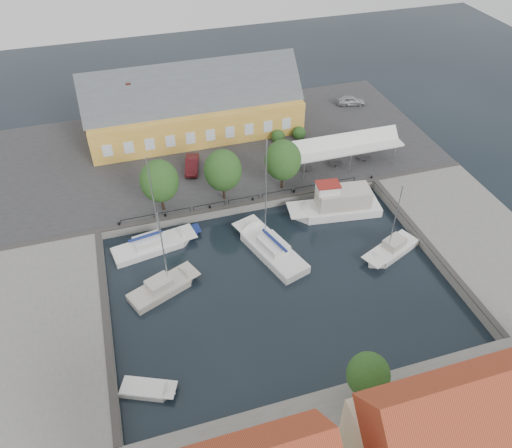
{
  "coord_description": "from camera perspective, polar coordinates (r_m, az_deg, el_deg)",
  "views": [
    {
      "loc": [
        -11.75,
        -32.7,
        35.95
      ],
      "look_at": [
        0.0,
        6.0,
        1.5
      ],
      "focal_mm": 35.0,
      "sensor_mm": 36.0,
      "label": 1
    }
  ],
  "objects": [
    {
      "name": "trawler",
      "position": [
        57.1,
        9.33,
        2.08
      ],
      "size": [
        10.92,
        4.48,
        5.0
      ],
      "color": "white",
      "rests_on": "ground"
    },
    {
      "name": "east_boat_b",
      "position": [
        53.73,
        15.19,
        -2.95
      ],
      "size": [
        7.1,
        4.72,
        9.57
      ],
      "color": "white",
      "rests_on": "ground"
    },
    {
      "name": "car_red",
      "position": [
        62.32,
        -7.32,
        6.75
      ],
      "size": [
        2.6,
        4.64,
        1.45
      ],
      "primitive_type": "imported",
      "rotation": [
        0.0,
        0.0,
        -0.26
      ],
      "color": "#581419",
      "rests_on": "north_quay"
    },
    {
      "name": "warehouse",
      "position": [
        69.32,
        -7.64,
        13.02
      ],
      "size": [
        28.56,
        14.0,
        9.55
      ],
      "color": "gold",
      "rests_on": "north_quay"
    },
    {
      "name": "west_quay",
      "position": [
        48.0,
        -23.49,
        -11.87
      ],
      "size": [
        12.0,
        24.0,
        1.0
      ],
      "primitive_type": "cube",
      "color": "slate",
      "rests_on": "ground"
    },
    {
      "name": "west_boat_a",
      "position": [
        53.39,
        -11.74,
        -2.56
      ],
      "size": [
        9.14,
        4.01,
        11.72
      ],
      "color": "white",
      "rests_on": "ground"
    },
    {
      "name": "quay_edge_fittings",
      "position": [
        52.52,
        0.42,
        -1.21
      ],
      "size": [
        56.0,
        24.72,
        0.4
      ],
      "color": "#383533",
      "rests_on": "north_quay"
    },
    {
      "name": "ground",
      "position": [
        50.0,
        2.01,
        -5.58
      ],
      "size": [
        140.0,
        140.0,
        0.0
      ],
      "primitive_type": "plane",
      "color": "black",
      "rests_on": "ground"
    },
    {
      "name": "west_boat_b",
      "position": [
        48.96,
        -10.61,
        -7.31
      ],
      "size": [
        7.37,
        4.99,
        9.85
      ],
      "color": "#BBB4A8",
      "rests_on": "ground"
    },
    {
      "name": "north_quay",
      "position": [
        67.06,
        -4.27,
        8.39
      ],
      "size": [
        56.0,
        26.0,
        1.0
      ],
      "primitive_type": "cube",
      "color": "#2D2D30",
      "rests_on": "ground"
    },
    {
      "name": "center_sailboat",
      "position": [
        51.81,
        1.7,
        -2.98
      ],
      "size": [
        5.86,
        10.32,
        13.6
      ],
      "color": "white",
      "rests_on": "ground"
    },
    {
      "name": "quay_trees",
      "position": [
        55.3,
        -3.81,
        6.14
      ],
      "size": [
        18.2,
        4.2,
        6.3
      ],
      "color": "black",
      "rests_on": "north_quay"
    },
    {
      "name": "launch_nw",
      "position": [
        54.53,
        -8.38,
        -1.22
      ],
      "size": [
        3.94,
        1.88,
        0.88
      ],
      "color": "navy",
      "rests_on": "ground"
    },
    {
      "name": "launch_sw",
      "position": [
        42.76,
        -12.27,
        -18.08
      ],
      "size": [
        4.72,
        3.3,
        0.98
      ],
      "color": "white",
      "rests_on": "ground"
    },
    {
      "name": "car_silver",
      "position": [
        78.1,
        10.8,
        13.7
      ],
      "size": [
        4.39,
        2.55,
        1.4
      ],
      "primitive_type": "imported",
      "rotation": [
        0.0,
        0.0,
        1.34
      ],
      "color": "#A8ACB0",
      "rests_on": "north_quay"
    },
    {
      "name": "east_quay",
      "position": [
        57.78,
        23.87,
        -1.57
      ],
      "size": [
        12.0,
        24.0,
        1.0
      ],
      "primitive_type": "cube",
      "color": "slate",
      "rests_on": "ground"
    },
    {
      "name": "tent_canopy",
      "position": [
        62.7,
        10.16,
        8.78
      ],
      "size": [
        14.0,
        4.0,
        2.83
      ],
      "color": "white",
      "rests_on": "north_quay"
    }
  ]
}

